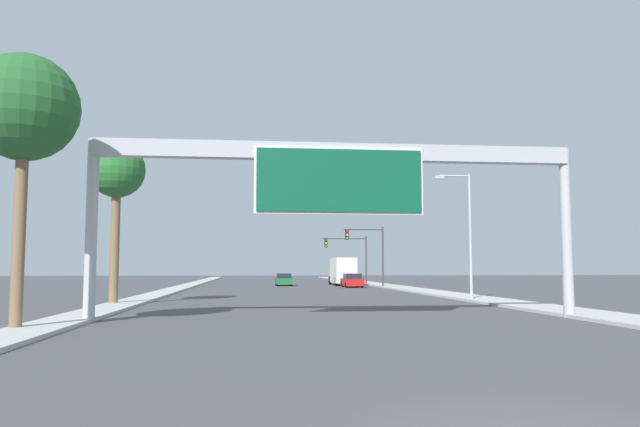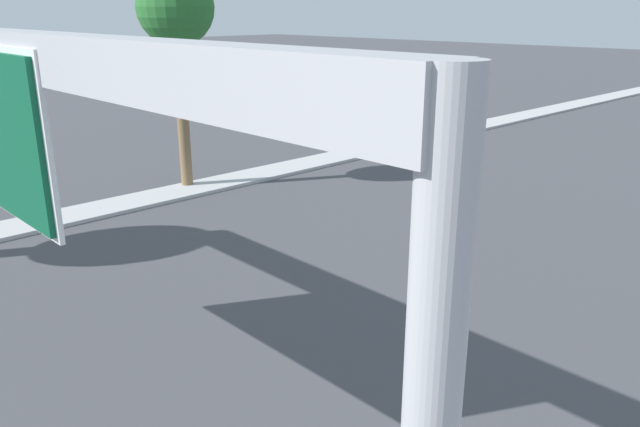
{
  "view_description": "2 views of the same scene",
  "coord_description": "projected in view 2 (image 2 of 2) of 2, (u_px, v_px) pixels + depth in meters",
  "views": [
    {
      "loc": [
        -3.51,
        -7.61,
        2.16
      ],
      "look_at": [
        0.0,
        25.27,
        5.0
      ],
      "focal_mm": 35.0,
      "sensor_mm": 36.0,
      "label": 1
    },
    {
      "loc": [
        12.34,
        14.53,
        7.62
      ],
      "look_at": [
        -0.57,
        26.83,
        1.78
      ],
      "focal_mm": 35.0,
      "sensor_mm": 36.0,
      "label": 2
    }
  ],
  "objects": [
    {
      "name": "median_strip_left",
      "position": [
        540.0,
        112.0,
        48.04
      ],
      "size": [
        2.0,
        120.0,
        0.15
      ],
      "color": "#B7B7B7",
      "rests_on": "ground"
    },
    {
      "name": "palm_tree_background",
      "position": [
        176.0,
        12.0,
        25.73
      ],
      "size": [
        3.22,
        3.22,
        9.34
      ],
      "color": "brown",
      "rests_on": "ground"
    }
  ]
}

